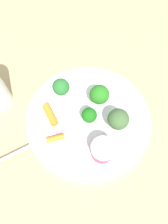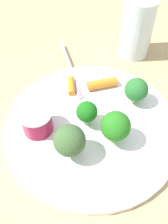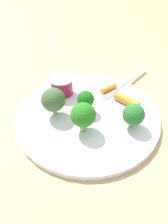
# 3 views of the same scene
# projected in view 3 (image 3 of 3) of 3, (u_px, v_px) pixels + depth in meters

# --- Properties ---
(ground_plane) EXTENTS (2.40, 2.40, 0.00)m
(ground_plane) POSITION_uv_depth(u_px,v_px,m) (87.00, 117.00, 0.44)
(ground_plane) COLOR tan
(plate) EXTENTS (0.30, 0.30, 0.01)m
(plate) POSITION_uv_depth(u_px,v_px,m) (87.00, 115.00, 0.44)
(plate) COLOR white
(plate) RESTS_ON ground_plane
(sauce_cup) EXTENTS (0.05, 0.05, 0.04)m
(sauce_cup) POSITION_uv_depth(u_px,v_px,m) (62.00, 86.00, 0.47)
(sauce_cup) COLOR maroon
(sauce_cup) RESTS_ON plate
(broccoli_floret_0) EXTENTS (0.05, 0.05, 0.06)m
(broccoli_floret_0) POSITION_uv_depth(u_px,v_px,m) (83.00, 115.00, 0.38)
(broccoli_floret_0) COLOR #84B96B
(broccoli_floret_0) RESTS_ON plate
(broccoli_floret_1) EXTENTS (0.03, 0.03, 0.05)m
(broccoli_floret_1) POSITION_uv_depth(u_px,v_px,m) (84.00, 100.00, 0.42)
(broccoli_floret_1) COLOR #7DA972
(broccoli_floret_1) RESTS_ON plate
(broccoli_floret_2) EXTENTS (0.05, 0.05, 0.06)m
(broccoli_floret_2) POSITION_uv_depth(u_px,v_px,m) (53.00, 100.00, 0.41)
(broccoli_floret_2) COLOR #91C269
(broccoli_floret_2) RESTS_ON plate
(broccoli_floret_3) EXTENTS (0.04, 0.04, 0.05)m
(broccoli_floret_3) POSITION_uv_depth(u_px,v_px,m) (133.00, 115.00, 0.39)
(broccoli_floret_3) COLOR #91BD5E
(broccoli_floret_3) RESTS_ON plate
(carrot_stick_0) EXTENTS (0.06, 0.03, 0.02)m
(carrot_stick_0) POSITION_uv_depth(u_px,v_px,m) (127.00, 100.00, 0.45)
(carrot_stick_0) COLOR orange
(carrot_stick_0) RESTS_ON plate
(carrot_stick_1) EXTENTS (0.02, 0.04, 0.01)m
(carrot_stick_1) POSITION_uv_depth(u_px,v_px,m) (108.00, 88.00, 0.49)
(carrot_stick_1) COLOR orange
(carrot_stick_1) RESTS_ON plate
(fork) EXTENTS (0.07, 0.17, 0.00)m
(fork) POSITION_uv_depth(u_px,v_px,m) (126.00, 82.00, 0.51)
(fork) COLOR #B7ABC7
(fork) RESTS_ON plate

